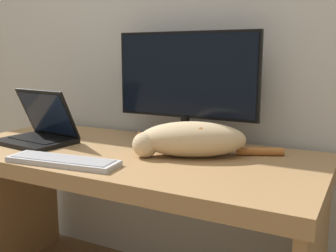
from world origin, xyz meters
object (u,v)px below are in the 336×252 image
Objects in this scene: laptop at (39,132)px; external_keyboard at (63,161)px; monitor at (186,82)px; cat at (190,139)px.

external_keyboard is (0.34, -0.22, -0.04)m from laptop.
monitor is 0.63m from external_keyboard.
monitor is 1.51× the size of external_keyboard.
monitor reaches higher than cat.
laptop is 0.79× the size of external_keyboard.
external_keyboard is at bearing -25.99° from laptop.
laptop reaches higher than cat.
laptop is at bearing 163.36° from cat.
laptop is 0.63× the size of cat.
monitor is 1.92× the size of laptop.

